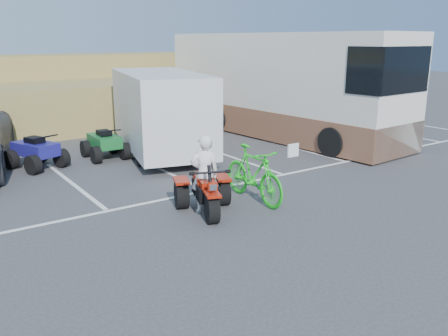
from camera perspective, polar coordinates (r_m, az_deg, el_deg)
ground at (r=10.64m, az=4.81°, el=-6.03°), size 100.00×100.00×0.00m
parking_stripes at (r=14.26m, az=-2.83°, el=-0.43°), size 28.00×5.16×0.01m
grass_embankment at (r=24.09m, az=-19.34°, el=8.60°), size 40.00×8.50×3.10m
red_trike_atv at (r=10.89m, az=-2.13°, el=-5.47°), size 1.85×2.10×1.14m
rider at (r=10.75m, az=-2.33°, el=-0.70°), size 0.77×0.64×1.80m
green_dirt_bike at (r=11.54m, az=3.57°, el=-0.73°), size 0.72×2.29×1.36m
cargo_trailer at (r=16.44m, az=-7.63°, el=6.89°), size 3.79×6.36×2.78m
rv_motorhome at (r=19.78m, az=6.66°, el=9.04°), size 3.63×11.40×4.03m
quad_atv_blue at (r=15.76m, az=-21.52°, el=0.00°), size 1.76×2.00×1.09m
quad_atv_green at (r=16.37m, az=-14.05°, el=1.16°), size 1.24×1.64×1.05m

